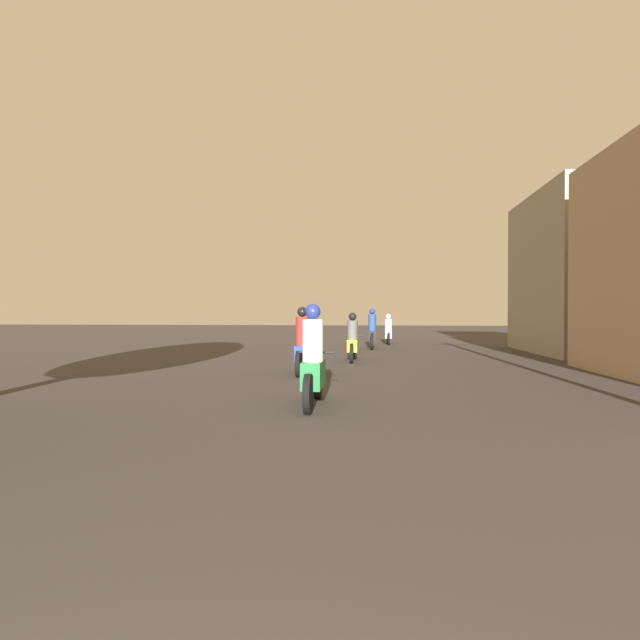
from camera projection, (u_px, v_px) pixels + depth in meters
name	position (u px, v px, depth m)	size (l,w,h in m)	color
motorcycle_green	(313.00, 366.00, 7.81)	(0.60, 1.90, 1.60)	black
motorcycle_blue	(303.00, 347.00, 11.99)	(0.60, 1.94, 1.61)	black
motorcycle_yellow	(353.00, 342.00, 15.17)	(0.60, 2.00, 1.48)	black
motorcycle_black	(372.00, 333.00, 20.39)	(0.60, 2.06, 1.65)	black
motorcycle_silver	(388.00, 332.00, 23.47)	(0.60, 1.86, 1.42)	black
building_right_far	(599.00, 273.00, 18.10)	(4.72, 6.39, 5.83)	gray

